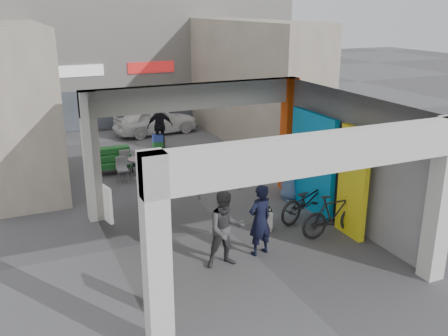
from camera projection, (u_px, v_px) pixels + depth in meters
name	position (u px, v px, depth m)	size (l,w,h in m)	color
ground	(226.00, 228.00, 13.06)	(90.00, 90.00, 0.00)	#56565B
arcade_canopy	(261.00, 149.00, 11.83)	(6.40, 6.45, 6.40)	silver
far_building	(108.00, 39.00, 23.98)	(18.00, 4.08, 8.00)	silver
plaza_bldg_left	(18.00, 99.00, 17.07)	(2.00, 9.00, 5.00)	#B8AD99
plaza_bldg_right	(252.00, 83.00, 20.53)	(2.00, 9.00, 5.00)	#B8AD99
bollard_left	(141.00, 193.00, 14.30)	(0.09, 0.09, 0.84)	#979A9F
bollard_center	(199.00, 186.00, 14.89)	(0.09, 0.09, 0.85)	#979A9F
bollard_right	(239.00, 176.00, 15.62)	(0.09, 0.09, 0.93)	#979A9F
advert_board_near	(155.00, 287.00, 9.37)	(0.12, 0.55, 1.00)	white
advert_board_far	(107.00, 204.00, 13.32)	(0.20, 0.55, 1.00)	white
cafe_set	(133.00, 168.00, 16.90)	(1.38, 1.11, 0.83)	#A0A0A5
produce_stand	(115.00, 163.00, 17.28)	(1.32, 0.72, 0.87)	black
crate_stack	(158.00, 141.00, 20.31)	(0.53, 0.47, 0.56)	#175319
border_collie	(267.00, 220.00, 12.85)	(0.26, 0.50, 0.69)	black
man_with_dog	(260.00, 220.00, 11.46)	(0.62, 0.41, 1.71)	black
man_back_turned	(226.00, 229.00, 10.94)	(0.85, 0.66, 1.75)	#444447
man_elderly	(291.00, 175.00, 14.72)	(0.78, 0.51, 1.59)	#5878AB
man_crates	(160.00, 126.00, 20.18)	(1.05, 0.44, 1.79)	black
bicycle_front	(309.00, 200.00, 13.48)	(0.73, 2.11, 1.11)	black
bicycle_rear	(334.00, 215.00, 12.49)	(0.52, 1.85, 1.11)	black
white_van	(156.00, 120.00, 22.44)	(1.50, 3.73, 1.27)	white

